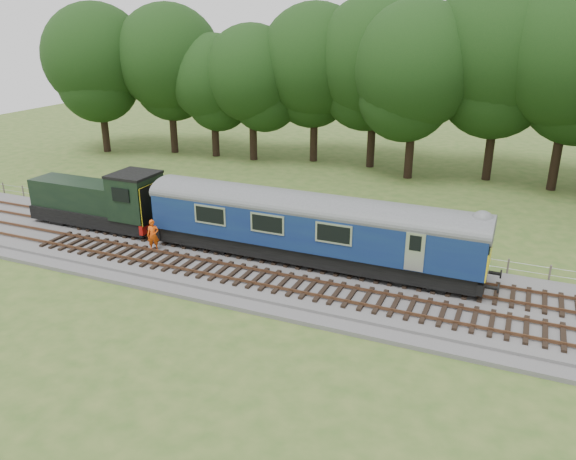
% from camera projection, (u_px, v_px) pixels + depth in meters
% --- Properties ---
extents(ground, '(120.00, 120.00, 0.00)m').
position_uv_depth(ground, '(334.00, 284.00, 28.45)').
color(ground, '#375820').
rests_on(ground, ground).
extents(ballast, '(70.00, 7.00, 0.35)m').
position_uv_depth(ballast, '(334.00, 281.00, 28.39)').
color(ballast, '#4C4C4F').
rests_on(ballast, ground).
extents(track_north, '(67.20, 2.40, 0.21)m').
position_uv_depth(track_north, '(343.00, 266.00, 29.51)').
color(track_north, black).
rests_on(track_north, ballast).
extents(track_south, '(67.20, 2.40, 0.21)m').
position_uv_depth(track_south, '(323.00, 290.00, 26.93)').
color(track_south, black).
rests_on(track_south, ballast).
extents(fence, '(64.00, 0.12, 1.00)m').
position_uv_depth(fence, '(359.00, 253.00, 32.31)').
color(fence, '#6B6054').
rests_on(fence, ground).
extents(tree_line, '(70.00, 8.00, 18.00)m').
position_uv_depth(tree_line, '(419.00, 178.00, 47.33)').
color(tree_line, black).
rests_on(tree_line, ground).
extents(dmu_railcar, '(18.05, 2.86, 3.88)m').
position_uv_depth(dmu_railcar, '(310.00, 223.00, 29.42)').
color(dmu_railcar, black).
rests_on(dmu_railcar, ground).
extents(shunter_loco, '(8.92, 2.60, 3.38)m').
position_uv_depth(shunter_loco, '(101.00, 202.00, 34.81)').
color(shunter_loco, black).
rests_on(shunter_loco, ground).
extents(worker, '(0.78, 0.71, 1.80)m').
position_uv_depth(worker, '(153.00, 235.00, 31.45)').
color(worker, '#E94D0C').
rests_on(worker, ballast).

